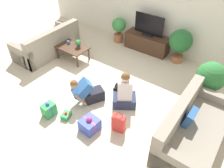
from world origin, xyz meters
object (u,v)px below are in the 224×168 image
Objects in this scene: coffee_table at (72,48)px; person_sitting at (125,94)px; sofa_right at (192,130)px; gift_box_b at (66,115)px; potted_plant_corner_right at (211,78)px; tabletop_plant at (78,43)px; potted_plant_back_left at (119,28)px; gift_box_a at (49,110)px; person_kneeling at (87,92)px; potted_plant_back_right at (180,42)px; gift_box_c at (90,124)px; sofa_left at (48,44)px; tv at (149,26)px; dog at (117,87)px; tv_console at (147,43)px; gift_bag_a at (119,123)px; mug at (68,42)px.

coffee_table is 2.44m from person_sitting.
sofa_right is 7.76× the size of gift_box_b.
potted_plant_corner_right is 3.63m from tabletop_plant.
coffee_table is at bearing -51.90° from person_sitting.
potted_plant_back_left is 3.69× the size of tabletop_plant.
potted_plant_back_left is 2.26× the size of gift_box_a.
potted_plant_corner_right is 2.79m from person_kneeling.
potted_plant_back_left is (-3.41, 2.51, 0.20)m from sofa_right.
person_kneeling reaches higher than tabletop_plant.
gift_box_a is at bearing -111.31° from potted_plant_back_right.
person_kneeling is 2.02× the size of gift_box_c.
coffee_table is 1.77m from potted_plant_back_left.
potted_plant_corner_right reaches higher than potted_plant_back_left.
gift_box_c is at bearing 62.30° from sofa_left.
potted_plant_back_left is (-1.04, -0.05, -0.31)m from tv.
potted_plant_back_right is at bearing 54.14° from dog.
tabletop_plant reaches higher than tv_console.
person_kneeling reaches higher than gift_box_b.
potted_plant_corner_right is at bearing 46.06° from gift_box_b.
potted_plant_corner_right is (3.75, 0.52, 0.27)m from coffee_table.
tabletop_plant reaches higher than dog.
gift_box_c is (2.13, -1.76, -0.23)m from coffee_table.
sofa_right reaches higher than tabletop_plant.
gift_bag_a is 2.93m from tabletop_plant.
tv_console is 1.40× the size of potted_plant_back_right.
person_kneeling is (-2.35, -0.35, 0.02)m from sofa_right.
sofa_left is 4.58× the size of gift_bag_a.
gift_box_c is at bearing 118.12° from sofa_right.
potted_plant_corner_right is at bearing 6.44° from mug.
coffee_table is 1.12× the size of potted_plant_back_left.
gift_box_b is (1.50, -1.82, -0.31)m from coffee_table.
gift_box_c is (0.17, -1.23, -0.06)m from dog.
tv is at bearing -106.40° from person_sitting.
person_sitting is at bearing -21.66° from tabletop_plant.
tabletop_plant is at bearing 106.39° from sofa_left.
mug is 0.54× the size of tabletop_plant.
coffee_table is at bearing 78.16° from sofa_right.
sofa_left is 3.38m from gift_box_c.
person_sitting reaches higher than potted_plant_back_left.
tv_console is 3.60× the size of gift_box_c.
mug is (-1.77, 1.24, 0.15)m from person_kneeling.
sofa_left is at bearing -157.56° from mug.
sofa_right is 4.21m from mug.
gift_box_b is at bearing 18.52° from person_sitting.
sofa_right is 3.87m from tabletop_plant.
gift_box_a is 2.34m from tabletop_plant.
potted_plant_corner_right is 2.13m from dog.
gift_bag_a is (1.09, -3.18, -0.60)m from tv.
potted_plant_back_left reaches higher than tv_console.
person_sitting is 4.27× the size of tabletop_plant.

